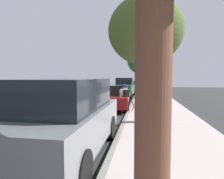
{
  "coord_description": "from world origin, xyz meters",
  "views": [
    {
      "loc": [
        3.06,
        -11.31,
        2.04
      ],
      "look_at": [
        1.45,
        -1.29,
        1.37
      ],
      "focal_mm": 30.54,
      "sensor_mm": 36.0,
      "label": 1
    }
  ],
  "objects_px": {
    "parked_sedan_red_mid": "(115,97)",
    "bicycle_at_curb": "(122,104)",
    "fire_hydrant": "(139,92)",
    "parked_suv_grey_second": "(67,116)",
    "parked_pickup_green_far": "(124,88)",
    "pedestrian_on_phone": "(161,90)",
    "street_tree_mid_block": "(145,32)",
    "cyclist_with_backpack": "(125,95)",
    "parked_sedan_silver_farthest": "(130,87)",
    "street_tree_far_end": "(144,61)"
  },
  "relations": [
    {
      "from": "street_tree_far_end",
      "to": "pedestrian_on_phone",
      "type": "distance_m",
      "value": 4.76
    },
    {
      "from": "cyclist_with_backpack",
      "to": "parked_suv_grey_second",
      "type": "bearing_deg",
      "value": -98.23
    },
    {
      "from": "bicycle_at_curb",
      "to": "cyclist_with_backpack",
      "type": "distance_m",
      "value": 0.79
    },
    {
      "from": "parked_sedan_red_mid",
      "to": "pedestrian_on_phone",
      "type": "relative_size",
      "value": 2.56
    },
    {
      "from": "cyclist_with_backpack",
      "to": "parked_sedan_silver_farthest",
      "type": "bearing_deg",
      "value": 92.66
    },
    {
      "from": "parked_sedan_silver_farthest",
      "to": "bicycle_at_curb",
      "type": "bearing_deg",
      "value": -88.13
    },
    {
      "from": "bicycle_at_curb",
      "to": "street_tree_mid_block",
      "type": "bearing_deg",
      "value": -67.64
    },
    {
      "from": "parked_suv_grey_second",
      "to": "street_tree_mid_block",
      "type": "distance_m",
      "value": 4.94
    },
    {
      "from": "parked_pickup_green_far",
      "to": "fire_hydrant",
      "type": "distance_m",
      "value": 1.62
    },
    {
      "from": "street_tree_mid_block",
      "to": "street_tree_far_end",
      "type": "xyz_separation_m",
      "value": [
        0.0,
        9.41,
        -0.38
      ]
    },
    {
      "from": "parked_sedan_red_mid",
      "to": "bicycle_at_curb",
      "type": "bearing_deg",
      "value": -57.87
    },
    {
      "from": "parked_suv_grey_second",
      "to": "cyclist_with_backpack",
      "type": "bearing_deg",
      "value": 81.77
    },
    {
      "from": "parked_pickup_green_far",
      "to": "cyclist_with_backpack",
      "type": "relative_size",
      "value": 3.29
    },
    {
      "from": "parked_sedan_red_mid",
      "to": "fire_hydrant",
      "type": "xyz_separation_m",
      "value": [
        1.4,
        7.0,
        -0.19
      ]
    },
    {
      "from": "cyclist_with_backpack",
      "to": "street_tree_far_end",
      "type": "bearing_deg",
      "value": 80.59
    },
    {
      "from": "parked_sedan_silver_farthest",
      "to": "fire_hydrant",
      "type": "height_order",
      "value": "parked_sedan_silver_farthest"
    },
    {
      "from": "parked_suv_grey_second",
      "to": "parked_pickup_green_far",
      "type": "relative_size",
      "value": 0.88
    },
    {
      "from": "parked_sedan_red_mid",
      "to": "street_tree_mid_block",
      "type": "height_order",
      "value": "street_tree_mid_block"
    },
    {
      "from": "parked_sedan_silver_farthest",
      "to": "bicycle_at_curb",
      "type": "xyz_separation_m",
      "value": [
        0.46,
        -13.98,
        -0.36
      ]
    },
    {
      "from": "street_tree_far_end",
      "to": "pedestrian_on_phone",
      "type": "bearing_deg",
      "value": -73.07
    },
    {
      "from": "parked_pickup_green_far",
      "to": "street_tree_far_end",
      "type": "distance_m",
      "value": 3.77
    },
    {
      "from": "parked_suv_grey_second",
      "to": "parked_pickup_green_far",
      "type": "height_order",
      "value": "parked_suv_grey_second"
    },
    {
      "from": "parked_pickup_green_far",
      "to": "street_tree_far_end",
      "type": "xyz_separation_m",
      "value": [
        2.0,
        -1.84,
        2.61
      ]
    },
    {
      "from": "bicycle_at_curb",
      "to": "fire_hydrant",
      "type": "xyz_separation_m",
      "value": [
        0.9,
        7.8,
        0.17
      ]
    },
    {
      "from": "parked_suv_grey_second",
      "to": "bicycle_at_curb",
      "type": "height_order",
      "value": "parked_suv_grey_second"
    },
    {
      "from": "street_tree_mid_block",
      "to": "pedestrian_on_phone",
      "type": "bearing_deg",
      "value": 77.6
    },
    {
      "from": "parked_sedan_silver_farthest",
      "to": "parked_pickup_green_far",
      "type": "bearing_deg",
      "value": -92.11
    },
    {
      "from": "parked_pickup_green_far",
      "to": "bicycle_at_curb",
      "type": "xyz_separation_m",
      "value": [
        0.67,
        -8.04,
        -0.51
      ]
    },
    {
      "from": "parked_sedan_red_mid",
      "to": "fire_hydrant",
      "type": "height_order",
      "value": "parked_sedan_red_mid"
    },
    {
      "from": "parked_suv_grey_second",
      "to": "parked_sedan_silver_farthest",
      "type": "height_order",
      "value": "parked_suv_grey_second"
    },
    {
      "from": "parked_suv_grey_second",
      "to": "parked_sedan_red_mid",
      "type": "bearing_deg",
      "value": 88.6
    },
    {
      "from": "cyclist_with_backpack",
      "to": "street_tree_mid_block",
      "type": "xyz_separation_m",
      "value": [
        1.11,
        -2.74,
        2.9
      ]
    },
    {
      "from": "parked_suv_grey_second",
      "to": "parked_pickup_green_far",
      "type": "bearing_deg",
      "value": 89.96
    },
    {
      "from": "parked_pickup_green_far",
      "to": "parked_sedan_silver_farthest",
      "type": "xyz_separation_m",
      "value": [
        0.22,
        5.94,
        -0.15
      ]
    },
    {
      "from": "cyclist_with_backpack",
      "to": "fire_hydrant",
      "type": "relative_size",
      "value": 1.95
    },
    {
      "from": "parked_sedan_silver_farthest",
      "to": "bicycle_at_curb",
      "type": "relative_size",
      "value": 2.9
    },
    {
      "from": "street_tree_far_end",
      "to": "pedestrian_on_phone",
      "type": "height_order",
      "value": "street_tree_far_end"
    },
    {
      "from": "cyclist_with_backpack",
      "to": "fire_hydrant",
      "type": "distance_m",
      "value": 8.31
    },
    {
      "from": "parked_sedan_silver_farthest",
      "to": "fire_hydrant",
      "type": "xyz_separation_m",
      "value": [
        1.35,
        -6.18,
        -0.19
      ]
    },
    {
      "from": "parked_pickup_green_far",
      "to": "parked_sedan_red_mid",
      "type": "bearing_deg",
      "value": -88.63
    },
    {
      "from": "parked_pickup_green_far",
      "to": "cyclist_with_backpack",
      "type": "bearing_deg",
      "value": -84.03
    },
    {
      "from": "parked_suv_grey_second",
      "to": "cyclist_with_backpack",
      "type": "distance_m",
      "value": 6.29
    },
    {
      "from": "parked_pickup_green_far",
      "to": "pedestrian_on_phone",
      "type": "bearing_deg",
      "value": -61.09
    },
    {
      "from": "parked_suv_grey_second",
      "to": "bicycle_at_curb",
      "type": "bearing_deg",
      "value": 84.17
    },
    {
      "from": "bicycle_at_curb",
      "to": "cyclist_with_backpack",
      "type": "bearing_deg",
      "value": -65.29
    },
    {
      "from": "bicycle_at_curb",
      "to": "parked_pickup_green_far",
      "type": "bearing_deg",
      "value": 94.79
    },
    {
      "from": "parked_sedan_silver_farthest",
      "to": "street_tree_mid_block",
      "type": "relative_size",
      "value": 0.86
    },
    {
      "from": "parked_sedan_red_mid",
      "to": "fire_hydrant",
      "type": "distance_m",
      "value": 7.14
    },
    {
      "from": "street_tree_mid_block",
      "to": "fire_hydrant",
      "type": "distance_m",
      "value": 11.52
    },
    {
      "from": "parked_sedan_red_mid",
      "to": "street_tree_far_end",
      "type": "xyz_separation_m",
      "value": [
        1.82,
        5.4,
        2.76
      ]
    }
  ]
}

